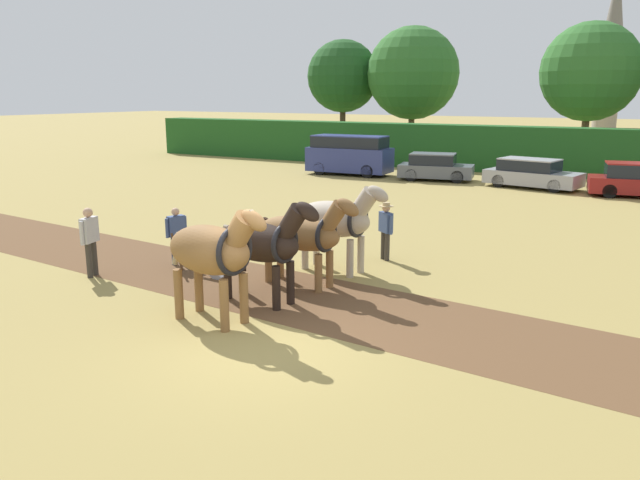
{
  "coord_description": "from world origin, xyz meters",
  "views": [
    {
      "loc": [
        6.25,
        -8.67,
        4.47
      ],
      "look_at": [
        -0.92,
        3.79,
        1.1
      ],
      "focal_mm": 35.0,
      "sensor_mm": 36.0,
      "label": 1
    }
  ],
  "objects_px": {
    "farmer_onlooker_left": "(90,236)",
    "farmer_beside_team": "(386,227)",
    "draft_horse_lead_left": "(213,251)",
    "draft_horse_trail_right": "(336,219)",
    "tree_left": "(413,73)",
    "farmer_at_plow": "(176,232)",
    "tree_center_left": "(590,72)",
    "draft_horse_lead_right": "(262,242)",
    "plow": "(204,263)",
    "church_spire": "(612,48)",
    "tree_far_left": "(343,76)",
    "parked_car_center_left": "(532,174)",
    "draft_horse_trail_left": "(302,234)",
    "parked_car_left": "(435,167)",
    "parked_van": "(349,155)"
  },
  "relations": [
    {
      "from": "tree_far_left",
      "to": "farmer_onlooker_left",
      "type": "height_order",
      "value": "tree_far_left"
    },
    {
      "from": "draft_horse_lead_left",
      "to": "plow",
      "type": "bearing_deg",
      "value": 138.53
    },
    {
      "from": "parked_car_left",
      "to": "parked_car_center_left",
      "type": "relative_size",
      "value": 0.87
    },
    {
      "from": "farmer_onlooker_left",
      "to": "draft_horse_trail_left",
      "type": "bearing_deg",
      "value": 6.66
    },
    {
      "from": "farmer_at_plow",
      "to": "farmer_onlooker_left",
      "type": "xyz_separation_m",
      "value": [
        -1.06,
        -1.94,
        0.15
      ]
    },
    {
      "from": "farmer_at_plow",
      "to": "farmer_beside_team",
      "type": "distance_m",
      "value": 5.65
    },
    {
      "from": "farmer_beside_team",
      "to": "farmer_at_plow",
      "type": "bearing_deg",
      "value": 160.32
    },
    {
      "from": "tree_center_left",
      "to": "draft_horse_lead_left",
      "type": "height_order",
      "value": "tree_center_left"
    },
    {
      "from": "draft_horse_lead_left",
      "to": "farmer_beside_team",
      "type": "relative_size",
      "value": 1.61
    },
    {
      "from": "tree_center_left",
      "to": "church_spire",
      "type": "relative_size",
      "value": 0.51
    },
    {
      "from": "draft_horse_trail_left",
      "to": "farmer_beside_team",
      "type": "bearing_deg",
      "value": 81.53
    },
    {
      "from": "draft_horse_trail_left",
      "to": "parked_car_center_left",
      "type": "bearing_deg",
      "value": 90.53
    },
    {
      "from": "tree_far_left",
      "to": "tree_center_left",
      "type": "distance_m",
      "value": 17.77
    },
    {
      "from": "tree_far_left",
      "to": "draft_horse_lead_right",
      "type": "distance_m",
      "value": 36.49
    },
    {
      "from": "draft_horse_lead_right",
      "to": "farmer_onlooker_left",
      "type": "xyz_separation_m",
      "value": [
        -4.87,
        -0.5,
        -0.33
      ]
    },
    {
      "from": "church_spire",
      "to": "parked_car_left",
      "type": "relative_size",
      "value": 4.2
    },
    {
      "from": "tree_left",
      "to": "church_spire",
      "type": "xyz_separation_m",
      "value": [
        10.1,
        29.02,
        3.11
      ]
    },
    {
      "from": "tree_far_left",
      "to": "farmer_beside_team",
      "type": "relative_size",
      "value": 5.31
    },
    {
      "from": "draft_horse_trail_right",
      "to": "parked_car_center_left",
      "type": "relative_size",
      "value": 0.59
    },
    {
      "from": "tree_far_left",
      "to": "draft_horse_trail_right",
      "type": "height_order",
      "value": "tree_far_left"
    },
    {
      "from": "draft_horse_lead_right",
      "to": "draft_horse_lead_left",
      "type": "bearing_deg",
      "value": -90.64
    },
    {
      "from": "draft_horse_trail_right",
      "to": "farmer_beside_team",
      "type": "bearing_deg",
      "value": 74.29
    },
    {
      "from": "tree_center_left",
      "to": "draft_horse_trail_right",
      "type": "distance_m",
      "value": 28.9
    },
    {
      "from": "draft_horse_lead_left",
      "to": "draft_horse_lead_right",
      "type": "relative_size",
      "value": 0.91
    },
    {
      "from": "draft_horse_lead_left",
      "to": "parked_car_center_left",
      "type": "distance_m",
      "value": 22.2
    },
    {
      "from": "farmer_onlooker_left",
      "to": "parked_car_center_left",
      "type": "xyz_separation_m",
      "value": [
        6.31,
        21.15,
        -0.34
      ]
    },
    {
      "from": "farmer_onlooker_left",
      "to": "farmer_beside_team",
      "type": "bearing_deg",
      "value": 27.01
    },
    {
      "from": "plow",
      "to": "farmer_at_plow",
      "type": "distance_m",
      "value": 1.54
    },
    {
      "from": "farmer_onlooker_left",
      "to": "parked_car_left",
      "type": "distance_m",
      "value": 21.44
    },
    {
      "from": "tree_center_left",
      "to": "draft_horse_lead_left",
      "type": "xyz_separation_m",
      "value": [
        -2.44,
        -32.92,
        -4.31
      ]
    },
    {
      "from": "church_spire",
      "to": "tree_far_left",
      "type": "bearing_deg",
      "value": -118.07
    },
    {
      "from": "farmer_onlooker_left",
      "to": "draft_horse_lead_left",
      "type": "bearing_deg",
      "value": -26.67
    },
    {
      "from": "draft_horse_trail_right",
      "to": "plow",
      "type": "bearing_deg",
      "value": -138.64
    },
    {
      "from": "draft_horse_lead_left",
      "to": "farmer_onlooker_left",
      "type": "distance_m",
      "value": 4.85
    },
    {
      "from": "tree_center_left",
      "to": "draft_horse_trail_right",
      "type": "height_order",
      "value": "tree_center_left"
    },
    {
      "from": "tree_left",
      "to": "draft_horse_trail_right",
      "type": "relative_size",
      "value": 3.31
    },
    {
      "from": "parked_van",
      "to": "parked_car_center_left",
      "type": "height_order",
      "value": "parked_van"
    },
    {
      "from": "draft_horse_trail_right",
      "to": "church_spire",
      "type": "bearing_deg",
      "value": 94.48
    },
    {
      "from": "draft_horse_lead_left",
      "to": "draft_horse_trail_right",
      "type": "xyz_separation_m",
      "value": [
        0.36,
        4.44,
        -0.1
      ]
    },
    {
      "from": "farmer_at_plow",
      "to": "draft_horse_lead_right",
      "type": "bearing_deg",
      "value": -3.68
    },
    {
      "from": "draft_horse_lead_right",
      "to": "farmer_onlooker_left",
      "type": "relative_size",
      "value": 1.62
    },
    {
      "from": "draft_horse_trail_right",
      "to": "parked_car_left",
      "type": "bearing_deg",
      "value": 106.42
    },
    {
      "from": "draft_horse_lead_left",
      "to": "parked_van",
      "type": "distance_m",
      "value": 23.78
    },
    {
      "from": "tree_center_left",
      "to": "parked_car_center_left",
      "type": "height_order",
      "value": "tree_center_left"
    },
    {
      "from": "draft_horse_trail_right",
      "to": "parked_van",
      "type": "relative_size",
      "value": 0.58
    },
    {
      "from": "tree_left",
      "to": "tree_center_left",
      "type": "height_order",
      "value": "tree_left"
    },
    {
      "from": "tree_far_left",
      "to": "draft_horse_lead_right",
      "type": "height_order",
      "value": "tree_far_left"
    },
    {
      "from": "draft_horse_lead_left",
      "to": "plow",
      "type": "relative_size",
      "value": 1.61
    },
    {
      "from": "draft_horse_trail_right",
      "to": "draft_horse_lead_right",
      "type": "bearing_deg",
      "value": -89.85
    },
    {
      "from": "draft_horse_lead_right",
      "to": "plow",
      "type": "relative_size",
      "value": 1.76
    }
  ]
}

